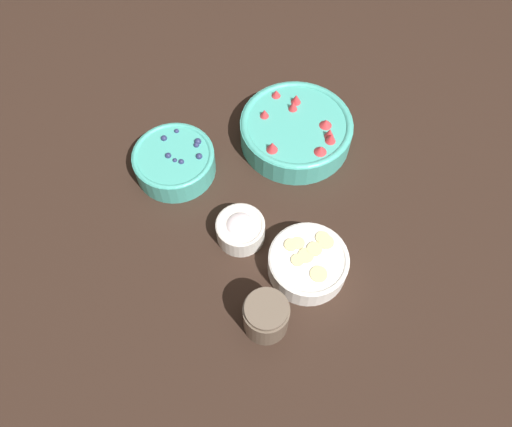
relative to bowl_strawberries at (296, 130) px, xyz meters
The scene contains 6 objects.
ground_plane 0.23m from the bowl_strawberries, 69.60° to the right, with size 4.00×4.00×0.00m, color black.
bowl_strawberries is the anchor object (origin of this frame).
bowl_blueberries 0.28m from the bowl_strawberries, 103.90° to the right, with size 0.18×0.18×0.07m.
bowl_bananas 0.33m from the bowl_strawberries, 29.31° to the right, with size 0.16×0.16×0.06m.
bowl_cream 0.28m from the bowl_strawberries, 57.24° to the right, with size 0.10×0.10×0.06m.
jar_chocolate 0.44m from the bowl_strawberries, 40.65° to the right, with size 0.09×0.09×0.09m.
Camera 1 is at (0.50, -0.24, 0.92)m, focal length 35.00 mm.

